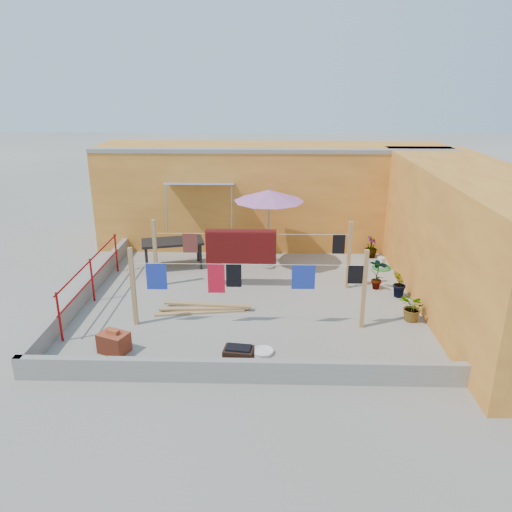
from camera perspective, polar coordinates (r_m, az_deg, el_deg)
name	(u,v)px	position (r m, az deg, el deg)	size (l,w,h in m)	color
ground	(251,299)	(12.44, -0.63, -4.95)	(80.00, 80.00, 0.00)	#9E998E
wall_back	(271,194)	(16.39, 1.75, 7.04)	(11.00, 3.27, 3.21)	orange
wall_right	(471,240)	(12.77, 23.36, 1.72)	(2.40, 9.00, 3.20)	orange
parapet_front	(243,371)	(9.19, -1.52, -13.00)	(8.30, 0.16, 0.44)	gray
parapet_left	(87,289)	(13.15, -18.72, -3.61)	(0.16, 7.30, 0.44)	gray
red_railing	(91,274)	(12.72, -18.29, -1.92)	(0.05, 4.20, 1.10)	maroon
clothesline_rig	(243,252)	(12.55, -1.54, 0.51)	(5.09, 2.35, 1.80)	tan
patio_umbrella	(269,196)	(13.88, 1.49, 6.88)	(2.56, 2.56, 2.36)	gray
outdoor_table	(172,243)	(14.47, -9.52, 1.45)	(1.89, 1.27, 0.81)	black
brick_stack	(114,342)	(10.48, -15.92, -9.47)	(0.68, 0.60, 0.49)	#9D3C24
lumber_pile	(204,308)	(11.88, -5.98, -5.96)	(2.26, 0.62, 0.14)	tan
brazier	(239,359)	(9.51, -2.00, -11.66)	(0.59, 0.43, 0.49)	black
white_basin	(263,351)	(10.13, 0.81, -10.85)	(0.43, 0.43, 0.07)	silver
water_jug_a	(359,279)	(13.53, 11.66, -2.64)	(0.21, 0.21, 0.32)	silver
water_jug_b	(381,262)	(14.92, 14.08, -0.68)	(0.21, 0.21, 0.34)	silver
green_hose	(381,267)	(14.85, 14.14, -1.24)	(0.54, 0.54, 0.08)	#1A7828
plant_back_a	(262,247)	(14.86, 0.68, 0.99)	(0.78, 0.67, 0.86)	#1A5D1A
plant_back_b	(371,247)	(15.61, 13.02, 1.03)	(0.37, 0.37, 0.67)	#1A5D1A
plant_right_a	(378,273)	(13.25, 13.73, -1.96)	(0.45, 0.30, 0.85)	#1A5D1A
plant_right_b	(400,284)	(12.90, 16.08, -3.09)	(0.40, 0.32, 0.72)	#1A5D1A
plant_right_c	(413,308)	(11.78, 17.54, -5.65)	(0.59, 0.51, 0.66)	#1A5D1A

